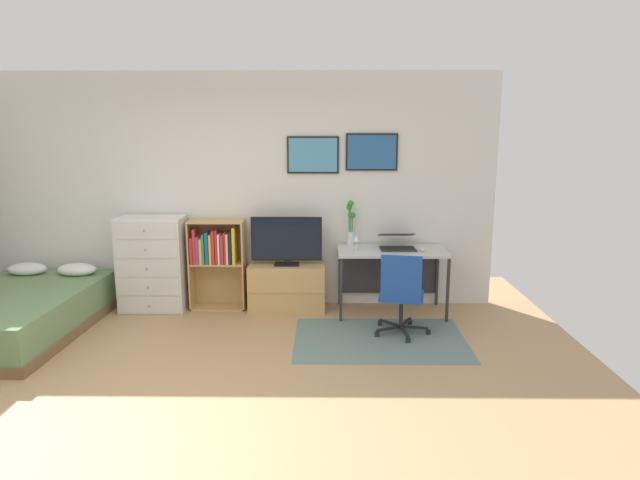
{
  "coord_description": "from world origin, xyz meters",
  "views": [
    {
      "loc": [
        1.1,
        -3.98,
        2.08
      ],
      "look_at": [
        1.04,
        1.5,
        0.96
      ],
      "focal_mm": 31.01,
      "sensor_mm": 36.0,
      "label": 1
    }
  ],
  "objects_px": {
    "television": "(286,241)",
    "office_chair": "(401,293)",
    "bed": "(17,313)",
    "laptop": "(397,242)",
    "tv_stand": "(287,287)",
    "bamboo_vase": "(351,224)",
    "desk": "(391,259)",
    "wine_glass": "(356,239)",
    "computer_mouse": "(422,249)",
    "bookshelf": "(216,255)",
    "dresser": "(153,264)"
  },
  "relations": [
    {
      "from": "television",
      "to": "office_chair",
      "type": "xyz_separation_m",
      "value": [
        1.2,
        -0.81,
        -0.35
      ]
    },
    {
      "from": "tv_stand",
      "to": "office_chair",
      "type": "xyz_separation_m",
      "value": [
        1.2,
        -0.84,
        0.19
      ]
    },
    {
      "from": "tv_stand",
      "to": "computer_mouse",
      "type": "relative_size",
      "value": 8.41
    },
    {
      "from": "office_chair",
      "to": "computer_mouse",
      "type": "relative_size",
      "value": 8.27
    },
    {
      "from": "tv_stand",
      "to": "bamboo_vase",
      "type": "xyz_separation_m",
      "value": [
        0.73,
        0.12,
        0.72
      ]
    },
    {
      "from": "bamboo_vase",
      "to": "tv_stand",
      "type": "bearing_deg",
      "value": -171.01
    },
    {
      "from": "television",
      "to": "tv_stand",
      "type": "bearing_deg",
      "value": 90.0
    },
    {
      "from": "desk",
      "to": "bamboo_vase",
      "type": "bearing_deg",
      "value": 161.27
    },
    {
      "from": "office_chair",
      "to": "laptop",
      "type": "relative_size",
      "value": 1.97
    },
    {
      "from": "desk",
      "to": "office_chair",
      "type": "distance_m",
      "value": 0.81
    },
    {
      "from": "computer_mouse",
      "to": "wine_glass",
      "type": "distance_m",
      "value": 0.74
    },
    {
      "from": "wine_glass",
      "to": "bookshelf",
      "type": "bearing_deg",
      "value": 171.9
    },
    {
      "from": "office_chair",
      "to": "computer_mouse",
      "type": "xyz_separation_m",
      "value": [
        0.31,
        0.65,
        0.3
      ]
    },
    {
      "from": "laptop",
      "to": "computer_mouse",
      "type": "bearing_deg",
      "value": -30.54
    },
    {
      "from": "wine_glass",
      "to": "computer_mouse",
      "type": "bearing_deg",
      "value": -0.34
    },
    {
      "from": "laptop",
      "to": "desk",
      "type": "bearing_deg",
      "value": 174.36
    },
    {
      "from": "dresser",
      "to": "desk",
      "type": "height_order",
      "value": "dresser"
    },
    {
      "from": "laptop",
      "to": "bed",
      "type": "bearing_deg",
      "value": -170.24
    },
    {
      "from": "laptop",
      "to": "bamboo_vase",
      "type": "xyz_separation_m",
      "value": [
        -0.52,
        0.16,
        0.18
      ]
    },
    {
      "from": "bed",
      "to": "television",
      "type": "relative_size",
      "value": 2.59
    },
    {
      "from": "computer_mouse",
      "to": "office_chair",
      "type": "bearing_deg",
      "value": -115.38
    },
    {
      "from": "bookshelf",
      "to": "tv_stand",
      "type": "bearing_deg",
      "value": -3.09
    },
    {
      "from": "laptop",
      "to": "tv_stand",
      "type": "bearing_deg",
      "value": 176.75
    },
    {
      "from": "dresser",
      "to": "wine_glass",
      "type": "xyz_separation_m",
      "value": [
        2.32,
        -0.17,
        0.33
      ]
    },
    {
      "from": "desk",
      "to": "computer_mouse",
      "type": "height_order",
      "value": "computer_mouse"
    },
    {
      "from": "desk",
      "to": "bed",
      "type": "bearing_deg",
      "value": -168.72
    },
    {
      "from": "computer_mouse",
      "to": "wine_glass",
      "type": "relative_size",
      "value": 0.58
    },
    {
      "from": "television",
      "to": "bamboo_vase",
      "type": "bearing_deg",
      "value": 10.68
    },
    {
      "from": "dresser",
      "to": "tv_stand",
      "type": "distance_m",
      "value": 1.57
    },
    {
      "from": "dresser",
      "to": "office_chair",
      "type": "distance_m",
      "value": 2.87
    },
    {
      "from": "computer_mouse",
      "to": "laptop",
      "type": "bearing_deg",
      "value": 150.73
    },
    {
      "from": "tv_stand",
      "to": "wine_glass",
      "type": "height_order",
      "value": "wine_glass"
    },
    {
      "from": "laptop",
      "to": "wine_glass",
      "type": "bearing_deg",
      "value": -164.57
    },
    {
      "from": "bed",
      "to": "bamboo_vase",
      "type": "bearing_deg",
      "value": 17.13
    },
    {
      "from": "bed",
      "to": "desk",
      "type": "bearing_deg",
      "value": 13.26
    },
    {
      "from": "bookshelf",
      "to": "tv_stand",
      "type": "height_order",
      "value": "bookshelf"
    },
    {
      "from": "bookshelf",
      "to": "laptop",
      "type": "xyz_separation_m",
      "value": [
        2.07,
        -0.09,
        0.18
      ]
    },
    {
      "from": "bed",
      "to": "bookshelf",
      "type": "relative_size",
      "value": 2.01
    },
    {
      "from": "desk",
      "to": "computer_mouse",
      "type": "relative_size",
      "value": 11.66
    },
    {
      "from": "dresser",
      "to": "tv_stand",
      "type": "height_order",
      "value": "dresser"
    },
    {
      "from": "bamboo_vase",
      "to": "bed",
      "type": "bearing_deg",
      "value": -164.86
    },
    {
      "from": "dresser",
      "to": "wine_glass",
      "type": "distance_m",
      "value": 2.35
    },
    {
      "from": "tv_stand",
      "to": "office_chair",
      "type": "distance_m",
      "value": 1.48
    },
    {
      "from": "bed",
      "to": "laptop",
      "type": "distance_m",
      "value": 4.08
    },
    {
      "from": "office_chair",
      "to": "bed",
      "type": "bearing_deg",
      "value": -169.57
    },
    {
      "from": "office_chair",
      "to": "laptop",
      "type": "xyz_separation_m",
      "value": [
        0.05,
        0.79,
        0.35
      ]
    },
    {
      "from": "tv_stand",
      "to": "laptop",
      "type": "bearing_deg",
      "value": -1.98
    },
    {
      "from": "bookshelf",
      "to": "bamboo_vase",
      "type": "height_order",
      "value": "bamboo_vase"
    },
    {
      "from": "television",
      "to": "bookshelf",
      "type": "bearing_deg",
      "value": 175.36
    },
    {
      "from": "dresser",
      "to": "bookshelf",
      "type": "relative_size",
      "value": 1.05
    }
  ]
}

